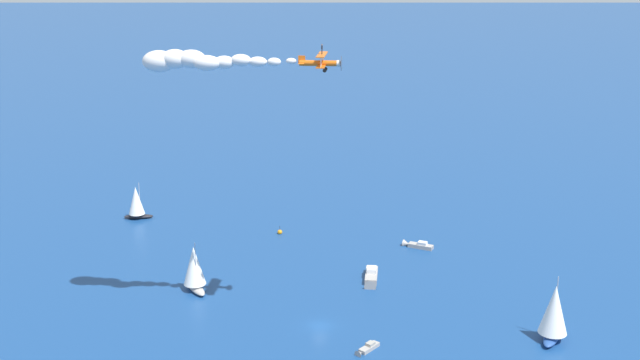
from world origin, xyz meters
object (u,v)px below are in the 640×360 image
Objects in this scene: motorboat_outer_ring_b at (371,278)px; biplane_lead at (322,62)px; sailboat_mid_cluster at (136,202)px; marker_buoy at (280,232)px; wingwalker_lead at (322,48)px; motorboat_far_port at (367,349)px; sailboat_near_centre at (554,313)px; motorboat_outer_ring_a at (417,245)px; sailboat_trailing at (194,268)px.

biplane_lead is at bearing 23.67° from motorboat_outer_ring_b.
sailboat_mid_cluster is 4.27× the size of marker_buoy.
biplane_lead reaches higher than motorboat_outer_ring_b.
wingwalker_lead is at bearing 166.58° from biplane_lead.
motorboat_far_port is 0.65× the size of motorboat_outer_ring_b.
sailboat_near_centre is 69.36m from marker_buoy.
motorboat_outer_ring_a is 4.45× the size of wingwalker_lead.
sailboat_near_centre reaches higher than sailboat_trailing.
motorboat_far_port is (26.13, -16.75, -4.63)m from sailboat_near_centre.
sailboat_trailing reaches higher than motorboat_outer_ring_b.
marker_buoy is at bearing -55.09° from motorboat_outer_ring_a.
biplane_lead is at bearing 89.07° from sailboat_mid_cluster.
sailboat_mid_cluster is at bearing -56.11° from marker_buoy.
sailboat_trailing is (9.29, -37.86, 4.11)m from motorboat_far_port.
marker_buoy is (-21.35, -52.29, -0.01)m from motorboat_far_port.
sailboat_near_centre reaches higher than sailboat_mid_cluster.
motorboat_outer_ring_b is (19.85, 6.79, 0.18)m from motorboat_outer_ring_a.
motorboat_far_port is at bearing 90.70° from biplane_lead.
sailboat_trailing is 50.05m from motorboat_outer_ring_a.
motorboat_far_port is at bearing 90.62° from wingwalker_lead.
motorboat_outer_ring_b is 1.25× the size of biplane_lead.
motorboat_outer_ring_a is at bearing 166.92° from sailboat_trailing.
sailboat_trailing is (35.42, -54.60, -0.52)m from sailboat_near_centre.
biplane_lead is at bearing -13.42° from wingwalker_lead.
motorboat_outer_ring_a is 1.05× the size of biplane_lead.
sailboat_mid_cluster is at bearing -90.92° from wingwalker_lead.
motorboat_far_port is 56.48m from marker_buoy.
sailboat_near_centre is at bearing 100.37° from motorboat_outer_ring_b.
sailboat_trailing is at bearing -13.08° from motorboat_outer_ring_a.
motorboat_far_port is 3.41× the size of wingwalker_lead.
sailboat_trailing is 34.16m from motorboat_outer_ring_b.
motorboat_far_port is 48.29m from wingwalker_lead.
motorboat_outer_ring_a is at bearing 124.91° from marker_buoy.
biplane_lead reaches higher than sailboat_near_centre.
motorboat_far_port is 0.53× the size of sailboat_trailing.
sailboat_trailing is 1.46× the size of motorboat_outer_ring_a.
wingwalker_lead is (26.26, -27.93, 42.34)m from sailboat_near_centre.
marker_buoy is at bearing 123.89° from sailboat_mid_cluster.
sailboat_trailing is 1.10× the size of sailboat_mid_cluster.
sailboat_trailing is at bearing -32.17° from motorboat_outer_ring_b.
sailboat_mid_cluster is 5.88× the size of wingwalker_lead.
sailboat_near_centre is 1.37× the size of motorboat_outer_ring_b.
biplane_lead is (19.59, 8.59, 44.51)m from motorboat_outer_ring_b.
motorboat_far_port is 39.19m from sailboat_trailing.
motorboat_outer_ring_b is 5.27× the size of wingwalker_lead.
marker_buoy reaches higher than motorboat_far_port.
motorboat_outer_ring_a is (-39.30, -26.56, 0.13)m from motorboat_far_port.
wingwalker_lead is (21.47, 41.10, 46.98)m from marker_buoy.
sailboat_trailing is 51.31m from wingwalker_lead.
motorboat_outer_ring_a is 61.56m from biplane_lead.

